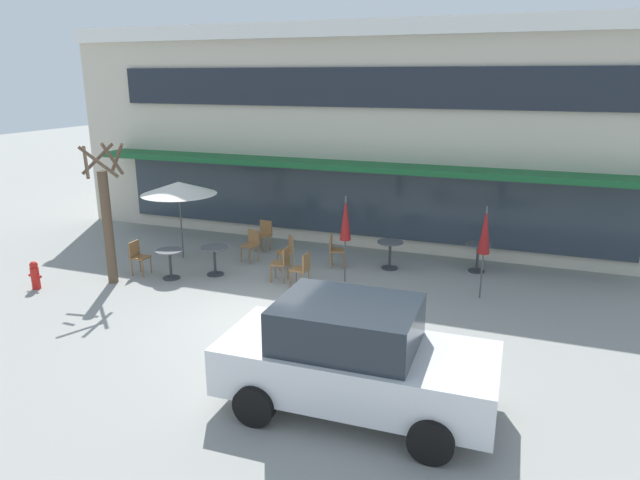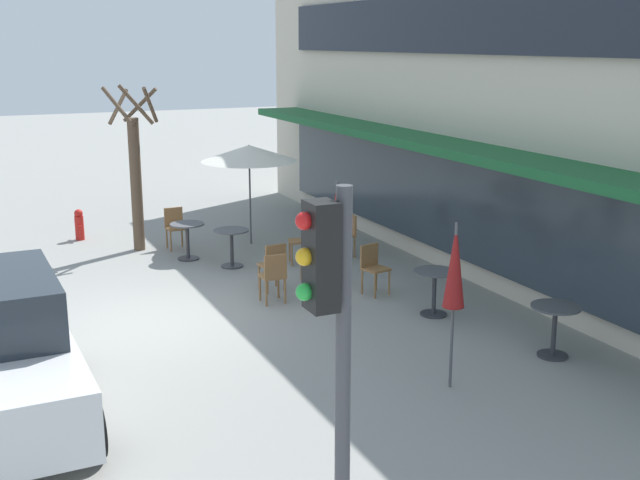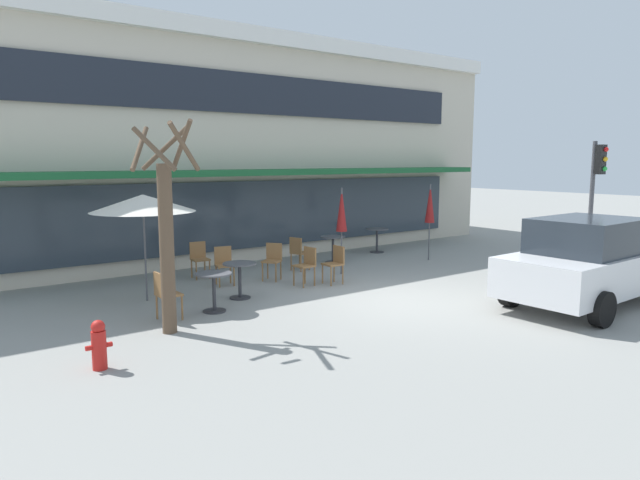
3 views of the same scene
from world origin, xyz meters
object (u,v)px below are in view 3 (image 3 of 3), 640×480
at_px(cafe_chair_6, 273,259).
at_px(fire_hydrant, 99,345).
at_px(patio_umbrella_cream_folded, 342,210).
at_px(parked_sedan, 589,262).
at_px(cafe_table_near_wall, 240,274).
at_px(patio_umbrella_green_folded, 430,204).
at_px(cafe_chair_3, 298,251).
at_px(cafe_chair_1, 165,292).
at_px(traffic_light_pole, 596,182).
at_px(cafe_table_by_tree, 214,285).
at_px(cafe_table_streetside, 377,236).
at_px(cafe_chair_2, 224,263).
at_px(cafe_table_mid_patio, 333,245).
at_px(cafe_chair_4, 307,263).
at_px(cafe_chair_0, 335,262).
at_px(patio_umbrella_corner_open, 143,203).
at_px(street_tree, 167,233).
at_px(cafe_chair_5, 199,257).

relative_size(cafe_chair_6, fire_hydrant, 1.26).
relative_size(patio_umbrella_cream_folded, parked_sedan, 0.52).
distance_m(cafe_table_near_wall, patio_umbrella_green_folded, 6.79).
bearing_deg(cafe_chair_3, fire_hydrant, -146.27).
relative_size(cafe_chair_1, traffic_light_pole, 0.26).
xyz_separation_m(cafe_table_by_tree, traffic_light_pole, (10.69, -1.75, 1.78)).
relative_size(cafe_table_streetside, cafe_chair_6, 0.85).
bearing_deg(cafe_chair_3, cafe_chair_2, -171.37).
relative_size(cafe_table_by_tree, cafe_chair_6, 0.85).
relative_size(cafe_table_mid_patio, cafe_chair_4, 0.85).
distance_m(cafe_table_mid_patio, cafe_chair_2, 3.86).
xyz_separation_m(cafe_chair_1, cafe_chair_4, (3.75, 0.84, 0.00)).
distance_m(cafe_table_mid_patio, parked_sedan, 6.90).
bearing_deg(cafe_chair_6, traffic_light_pole, -23.42).
bearing_deg(parked_sedan, cafe_table_by_tree, 146.87).
bearing_deg(cafe_chair_4, parked_sedan, -54.91).
height_order(cafe_chair_1, fire_hydrant, cafe_chair_1).
distance_m(cafe_table_streetside, cafe_chair_3, 3.80).
xyz_separation_m(patio_umbrella_green_folded, cafe_chair_6, (-5.10, 0.38, -1.10)).
relative_size(cafe_chair_0, cafe_chair_4, 1.00).
bearing_deg(patio_umbrella_corner_open, cafe_chair_3, 9.96).
bearing_deg(patio_umbrella_green_folded, parked_sedan, -104.22).
bearing_deg(street_tree, cafe_chair_0, 16.09).
xyz_separation_m(cafe_table_by_tree, patio_umbrella_corner_open, (-0.72, 1.63, 1.51)).
bearing_deg(cafe_chair_6, cafe_table_streetside, 17.68).
bearing_deg(cafe_chair_1, cafe_table_streetside, 22.14).
relative_size(cafe_table_streetside, cafe_chair_2, 0.85).
height_order(patio_umbrella_green_folded, cafe_chair_3, patio_umbrella_green_folded).
xyz_separation_m(cafe_table_streetside, cafe_chair_0, (-3.88, -2.78, 0.01)).
distance_m(patio_umbrella_corner_open, cafe_chair_4, 3.88).
height_order(cafe_table_streetside, fire_hydrant, cafe_table_streetside).
relative_size(cafe_table_by_tree, patio_umbrella_green_folded, 0.35).
height_order(cafe_chair_0, cafe_chair_4, same).
distance_m(cafe_chair_6, traffic_light_pole, 9.14).
bearing_deg(fire_hydrant, cafe_table_streetside, 27.39).
height_order(patio_umbrella_green_folded, cafe_chair_2, patio_umbrella_green_folded).
height_order(patio_umbrella_corner_open, cafe_chair_4, patio_umbrella_corner_open).
height_order(patio_umbrella_cream_folded, cafe_chair_5, patio_umbrella_cream_folded).
distance_m(patio_umbrella_corner_open, cafe_chair_5, 2.82).
height_order(cafe_chair_0, cafe_chair_2, same).
relative_size(cafe_chair_0, cafe_chair_2, 1.00).
xyz_separation_m(cafe_chair_0, cafe_chair_2, (-2.15, 1.45, 0.00)).
relative_size(cafe_chair_3, traffic_light_pole, 0.26).
height_order(cafe_table_streetside, cafe_chair_1, cafe_chair_1).
height_order(cafe_chair_1, parked_sedan, parked_sedan).
bearing_deg(patio_umbrella_cream_folded, cafe_chair_0, -136.27).
relative_size(cafe_table_near_wall, cafe_table_by_tree, 1.00).
height_order(cafe_table_by_tree, cafe_chair_1, cafe_chair_1).
bearing_deg(cafe_table_near_wall, patio_umbrella_corner_open, 149.10).
height_order(cafe_table_by_tree, traffic_light_pole, traffic_light_pole).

